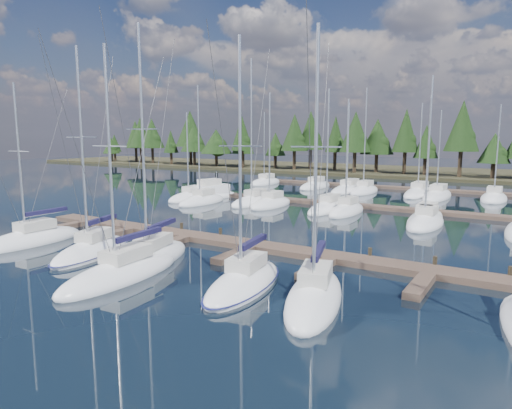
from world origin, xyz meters
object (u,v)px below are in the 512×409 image
Objects in this scene: front_sailboat_4 at (244,283)px; front_sailboat_5 at (314,296)px; main_dock at (252,248)px; front_sailboat_3 at (122,273)px; motor_yacht_left at (212,195)px; front_sailboat_0 at (31,240)px; front_sailboat_2 at (151,259)px; front_sailboat_1 at (92,251)px.

front_sailboat_5 is at bearing 0.55° from front_sailboat_4.
main_dock is at bearing 138.87° from front_sailboat_5.
front_sailboat_4 is at bearing 18.16° from front_sailboat_3.
motor_yacht_left reaches higher than main_dock.
front_sailboat_2 reaches higher than front_sailboat_0.
front_sailboat_2 is 1.12× the size of front_sailboat_4.
front_sailboat_2 is (-3.77, -6.19, 0.10)m from main_dock.
front_sailboat_0 is 0.82× the size of front_sailboat_2.
front_sailboat_1 is 1.06× the size of front_sailboat_3.
main_dock is 2.85× the size of front_sailboat_2.
front_sailboat_0 is 12.55m from front_sailboat_3.
front_sailboat_3 reaches higher than main_dock.
front_sailboat_3 is 0.99× the size of front_sailboat_4.
front_sailboat_5 reaches higher than front_sailboat_0.
front_sailboat_1 is (6.71, 0.16, 0.02)m from front_sailboat_0.
front_sailboat_4 reaches higher than front_sailboat_0.
front_sailboat_1 is at bearing 179.56° from front_sailboat_5.
motor_yacht_left is (-3.46, 27.09, 0.18)m from front_sailboat_0.
front_sailboat_5 is (7.99, -6.98, 0.09)m from main_dock.
front_sailboat_4 is 35.36m from motor_yacht_left.
front_sailboat_4 is at bearing -0.76° from front_sailboat_1.
front_sailboat_3 is (0.74, -3.09, -0.02)m from front_sailboat_2.
motor_yacht_left is (-18.82, 20.08, 0.26)m from main_dock.
front_sailboat_5 reaches higher than front_sailboat_4.
front_sailboat_0 is at bearing 179.99° from front_sailboat_4.
front_sailboat_3 is 1.59× the size of motor_yacht_left.
front_sailboat_1 reaches higher than motor_yacht_left.
front_sailboat_2 reaches higher than front_sailboat_5.
front_sailboat_2 is at bearing 173.87° from front_sailboat_4.
main_dock is at bearing 71.95° from front_sailboat_3.
front_sailboat_2 reaches higher than front_sailboat_3.
front_sailboat_3 is (-3.02, -9.28, 0.08)m from main_dock.
front_sailboat_2 is at bearing -121.32° from main_dock.
main_dock is 3.48× the size of front_sailboat_0.
front_sailboat_3 is (5.63, -2.43, -0.01)m from front_sailboat_1.
front_sailboat_5 reaches higher than front_sailboat_3.
main_dock is at bearing 38.36° from front_sailboat_1.
front_sailboat_2 is 30.28m from motor_yacht_left.
front_sailboat_4 is at bearing -50.04° from motor_yacht_left.
front_sailboat_5 is 1.61× the size of motor_yacht_left.
front_sailboat_0 is at bearing -82.73° from motor_yacht_left.
front_sailboat_5 is at bearing 11.82° from front_sailboat_3.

